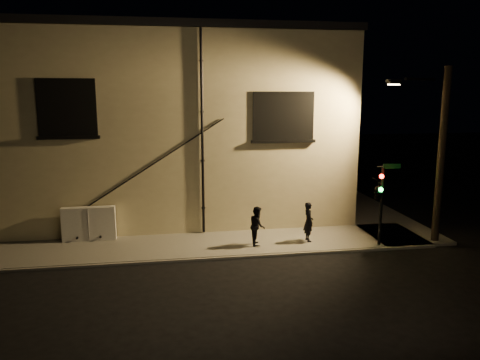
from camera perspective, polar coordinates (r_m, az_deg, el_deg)
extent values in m
plane|color=black|center=(17.51, 2.39, -9.35)|extent=(90.00, 90.00, 0.00)
cube|color=slate|center=(18.57, -7.77, -8.04)|extent=(20.00, 3.00, 0.12)
cube|color=slate|center=(26.70, 12.62, -2.33)|extent=(3.00, 16.00, 0.12)
cube|color=beige|center=(25.14, -8.54, 6.67)|extent=(16.00, 12.00, 8.50)
cube|color=black|center=(25.21, -8.84, 16.69)|extent=(16.20, 12.20, 0.30)
cube|color=black|center=(19.40, -20.34, 8.30)|extent=(2.20, 0.10, 2.20)
cube|color=black|center=(19.42, -20.33, 8.30)|extent=(1.98, 0.05, 1.98)
cube|color=black|center=(19.72, 5.32, 7.79)|extent=(2.60, 0.10, 2.00)
cube|color=black|center=(19.73, 5.31, 7.79)|extent=(2.38, 0.05, 1.78)
cylinder|color=black|center=(19.14, -4.62, 5.64)|extent=(0.11, 0.11, 8.30)
cylinder|color=black|center=(19.27, -11.10, 1.58)|extent=(5.96, 0.04, 3.75)
cylinder|color=black|center=(19.26, -10.75, 1.76)|extent=(5.96, 0.04, 3.75)
cube|color=white|center=(19.73, -17.93, -5.09)|extent=(2.07, 0.35, 1.36)
imported|color=black|center=(18.85, 8.35, -5.05)|extent=(0.40, 0.59, 1.59)
imported|color=black|center=(18.25, 2.14, -5.58)|extent=(0.66, 0.80, 1.52)
cylinder|color=black|center=(18.84, 16.82, -3.12)|extent=(0.12, 0.12, 3.05)
imported|color=black|center=(18.50, 16.48, -1.30)|extent=(0.74, 1.87, 0.74)
sphere|color=#FF140C|center=(18.24, 16.88, 0.43)|extent=(0.17, 0.17, 0.17)
sphere|color=#14FF3F|center=(18.33, 16.79, -1.13)|extent=(0.17, 0.17, 0.17)
cube|color=#0C4C1E|center=(18.70, 18.05, 1.61)|extent=(0.70, 0.03, 0.18)
cylinder|color=black|center=(19.83, 23.33, 2.54)|extent=(0.29, 0.29, 6.96)
cylinder|color=black|center=(19.71, 21.13, 11.41)|extent=(1.77, 0.97, 0.10)
cube|color=black|center=(19.81, 18.26, 11.30)|extent=(0.55, 0.28, 0.18)
cube|color=#FFC672|center=(19.81, 18.24, 11.01)|extent=(0.42, 0.20, 0.04)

